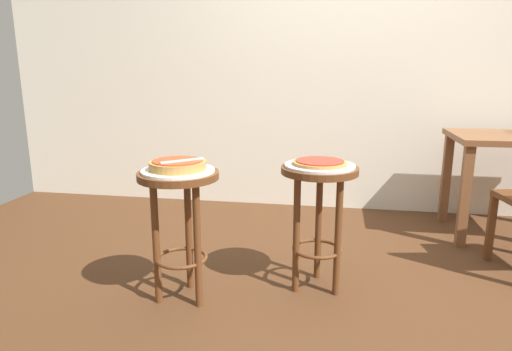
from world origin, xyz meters
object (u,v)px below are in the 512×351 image
pizza_foreground (178,165)px  pizza_middle (320,162)px  stool_foreground (179,206)px  stool_middle (319,199)px  serving_plate_middle (320,166)px  serving_plate_foreground (178,171)px  pizza_server_knife (182,161)px

pizza_foreground → pizza_middle: (0.67, 0.24, -0.01)m
stool_foreground → pizza_foreground: pizza_foreground is taller
stool_middle → serving_plate_middle: (0.00, 0.00, 0.18)m
serving_plate_foreground → stool_middle: bearing=19.7°
stool_foreground → pizza_middle: size_ratio=2.41×
serving_plate_foreground → pizza_server_knife: bearing=-33.7°
serving_plate_foreground → stool_middle: size_ratio=0.53×
pizza_foreground → serving_plate_middle: size_ratio=0.76×
stool_middle → stool_foreground: bearing=-160.3°
pizza_foreground → pizza_middle: 0.71m
stool_middle → pizza_middle: bearing=90.0°
serving_plate_foreground → pizza_middle: 0.71m
serving_plate_foreground → pizza_server_knife: (0.03, -0.02, 0.06)m
stool_middle → pizza_middle: 0.19m
stool_foreground → stool_middle: 0.71m
serving_plate_middle → serving_plate_foreground: bearing=-160.3°
stool_middle → pizza_server_knife: 0.73m
stool_foreground → pizza_foreground: 0.21m
serving_plate_middle → pizza_server_knife: (-0.64, -0.26, 0.06)m
pizza_foreground → pizza_middle: pizza_foreground is taller
pizza_server_knife → stool_foreground: bearing=104.3°
pizza_middle → stool_middle: bearing=-90.0°
stool_foreground → serving_plate_foreground: serving_plate_foreground is taller
stool_middle → pizza_middle: (0.00, 0.00, 0.19)m
serving_plate_foreground → serving_plate_middle: 0.71m
pizza_foreground → serving_plate_foreground: bearing=0.0°
stool_middle → serving_plate_middle: serving_plate_middle is taller
pizza_foreground → pizza_server_knife: bearing=-33.7°
pizza_foreground → serving_plate_middle: 0.72m
pizza_foreground → pizza_middle: bearing=19.7°
pizza_foreground → stool_middle: pizza_foreground is taller
stool_foreground → pizza_foreground: (0.00, 0.00, 0.21)m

